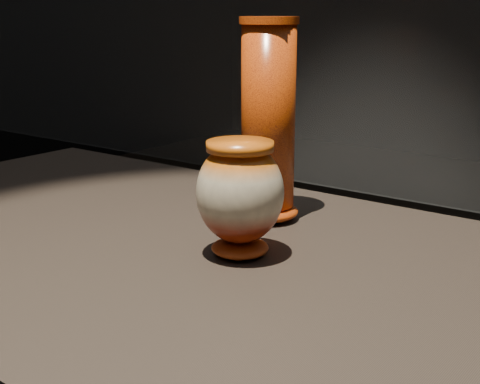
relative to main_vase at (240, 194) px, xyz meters
name	(u,v)px	position (x,y,z in m)	size (l,w,h in m)	color
main_vase	(240,194)	(0.00, 0.00, 0.00)	(0.14, 0.14, 0.17)	maroon
tall_vase	(268,125)	(-0.07, 0.17, 0.07)	(0.11, 0.11, 0.34)	#CA4A0D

